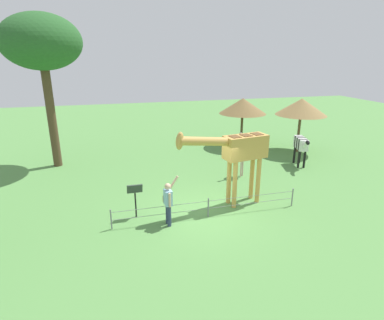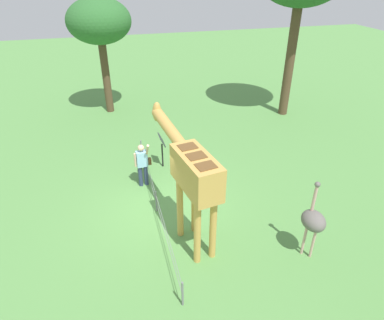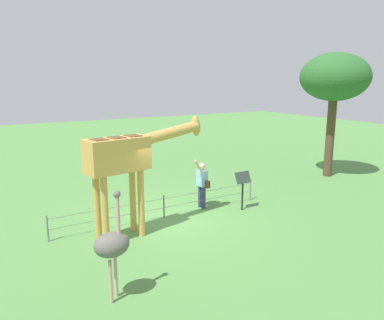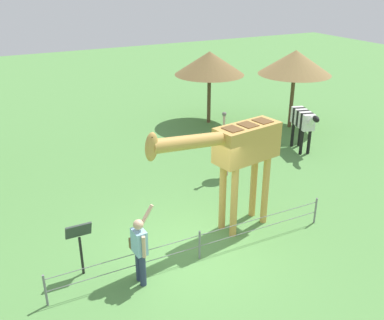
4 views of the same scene
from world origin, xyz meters
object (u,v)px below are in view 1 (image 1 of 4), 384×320
at_px(ostrich, 242,154).
at_px(giraffe, 238,151).
at_px(visitor, 168,201).
at_px(zebra, 301,145).
at_px(shade_hut_near, 301,107).
at_px(shade_hut_far, 243,106).
at_px(info_sign, 135,193).
at_px(tree_east, 41,44).

bearing_deg(ostrich, giraffe, 62.82).
height_order(giraffe, visitor, giraffe).
xyz_separation_m(visitor, ostrich, (-4.38, -3.71, 0.27)).
relative_size(zebra, shade_hut_near, 0.55).
relative_size(giraffe, shade_hut_far, 1.21).
bearing_deg(zebra, info_sign, 21.16).
relative_size(giraffe, visitor, 2.16).
height_order(shade_hut_near, shade_hut_far, shade_hut_near).
bearing_deg(shade_hut_near, tree_east, -4.19).
bearing_deg(ostrich, shade_hut_near, -148.77).
bearing_deg(shade_hut_near, ostrich, 31.23).
xyz_separation_m(zebra, tree_east, (12.69, -3.40, 5.09)).
distance_m(tree_east, info_sign, 9.43).
xyz_separation_m(ostrich, tree_east, (9.02, -4.08, 5.08)).
bearing_deg(visitor, zebra, -151.40).
distance_m(shade_hut_far, tree_east, 11.82).
bearing_deg(ostrich, visitor, 40.27).
distance_m(giraffe, ostrich, 3.31).
distance_m(shade_hut_near, info_sign, 12.16).
height_order(ostrich, shade_hut_near, shade_hut_near).
relative_size(ostrich, shade_hut_near, 0.68).
xyz_separation_m(shade_hut_near, shade_hut_far, (2.85, -2.11, -0.15)).
height_order(visitor, ostrich, ostrich).
bearing_deg(visitor, shade_hut_far, -126.48).
bearing_deg(shade_hut_far, ostrich, 67.11).
bearing_deg(visitor, tree_east, -59.23).
bearing_deg(ostrich, zebra, -169.53).
height_order(giraffe, zebra, giraffe).
xyz_separation_m(visitor, shade_hut_far, (-6.56, -8.87, 1.73)).
distance_m(shade_hut_far, info_sign, 11.18).
bearing_deg(info_sign, ostrich, -152.38).
bearing_deg(info_sign, zebra, -158.84).
height_order(shade_hut_near, info_sign, shade_hut_near).
xyz_separation_m(tree_east, info_sign, (-3.57, 6.93, -5.31)).
height_order(giraffe, tree_east, tree_east).
distance_m(ostrich, info_sign, 6.15).
xyz_separation_m(giraffe, shade_hut_far, (-3.61, -7.95, 0.41)).
bearing_deg(ostrich, info_sign, 27.62).
bearing_deg(giraffe, shade_hut_near, -137.89).
xyz_separation_m(shade_hut_far, tree_east, (11.20, 1.08, 3.62)).
distance_m(shade_hut_near, tree_east, 14.51).
relative_size(giraffe, zebra, 2.09).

